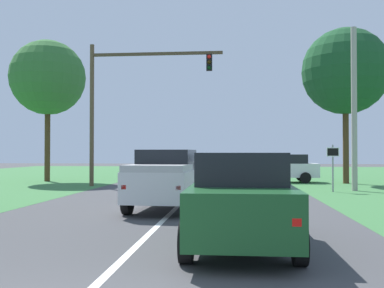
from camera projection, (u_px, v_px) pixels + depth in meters
The scene contains 9 objects.
ground_plane at pixel (178, 207), 15.82m from camera, with size 120.00×120.00×0.00m, color #424244.
red_suv_near at pixel (241, 196), 9.25m from camera, with size 2.14×4.98×1.90m.
pickup_truck_lead at pixel (168, 179), 15.04m from camera, with size 2.37×5.18×1.99m.
traffic_light at pixel (125, 92), 25.42m from camera, with size 7.55×0.40×8.04m.
keep_moving_sign at pixel (333, 162), 21.70m from camera, with size 0.60×0.09×2.27m.
oak_tree_right at pixel (345, 72), 27.66m from camera, with size 5.29×5.29×9.54m.
crossing_suv_far at pixel (281, 168), 28.72m from camera, with size 4.70×2.11×1.78m.
utility_pole_right at pixel (354, 109), 22.35m from camera, with size 0.28×0.28×8.15m, color #9E998E.
extra_tree_1 at pixel (48, 78), 29.80m from camera, with size 4.93×4.93×9.33m.
Camera 1 is at (1.97, -4.17, 1.90)m, focal length 42.18 mm.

